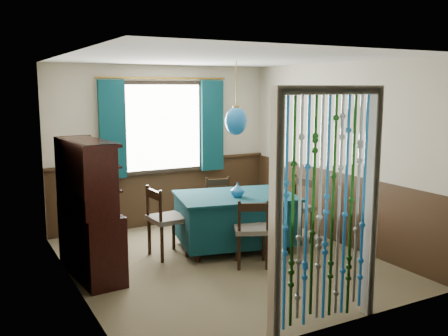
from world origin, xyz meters
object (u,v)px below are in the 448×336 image
chair_far (220,205)px  bowl_shelf (99,185)px  pendant_lamp (236,121)px  sideboard (90,228)px  vase_sideboard (87,196)px  chair_near (252,230)px  chair_left (165,219)px  chair_right (295,208)px  vase_table (237,190)px  dining_table (236,217)px

chair_far → bowl_shelf: size_ratio=3.79×
pendant_lamp → bowl_shelf: size_ratio=4.32×
sideboard → vase_sideboard: sideboard is taller
vase_sideboard → chair_near: bearing=-28.4°
chair_far → chair_left: chair_left is taller
chair_left → chair_right: (1.83, -0.29, 0.00)m
chair_far → chair_right: chair_right is taller
pendant_lamp → chair_left: bearing=171.0°
sideboard → vase_table: (1.91, -0.08, 0.27)m
chair_right → pendant_lamp: size_ratio=0.97×
chair_far → sideboard: sideboard is taller
dining_table → vase_table: vase_table is taller
chair_left → pendant_lamp: size_ratio=0.97×
vase_table → bowl_shelf: 1.89m
chair_left → chair_right: bearing=76.4°
chair_left → chair_right: chair_right is taller
dining_table → sideboard: bearing=-166.3°
chair_right → pendant_lamp: 1.53m
chair_right → bowl_shelf: 2.86m
chair_near → vase_sideboard: bearing=176.6°
chair_far → chair_left: 1.20m
vase_table → bowl_shelf: (-1.85, -0.21, 0.28)m
dining_table → chair_far: size_ratio=2.08×
chair_far → vase_sideboard: 2.12m
pendant_lamp → sideboard: bearing=-178.6°
chair_left → bowl_shelf: (-0.95, -0.50, 0.62)m
sideboard → bowl_shelf: 0.63m
chair_right → bowl_shelf: bearing=89.3°
dining_table → vase_table: 0.42m
chair_far → dining_table: bearing=92.5°
chair_left → bowl_shelf: bearing=-67.1°
dining_table → pendant_lamp: size_ratio=1.83×
dining_table → pendant_lamp: pendant_lamp is taller
chair_near → chair_far: bearing=103.2°
dining_table → bowl_shelf: 2.05m
dining_table → chair_left: 0.96m
bowl_shelf → vase_sideboard: 0.64m
chair_left → vase_table: bearing=67.9°
chair_left → vase_sideboard: 1.04m
sideboard → pendant_lamp: bearing=-3.4°
dining_table → vase_sideboard: size_ratio=9.70×
chair_near → chair_right: (1.04, 0.55, 0.04)m
chair_near → chair_left: bearing=158.4°
pendant_lamp → vase_table: 0.91m
chair_far → sideboard: size_ratio=0.53×
chair_far → vase_sideboard: vase_sideboard is taller
bowl_shelf → pendant_lamp: bearing=10.3°
chair_right → chair_left: bearing=76.1°
bowl_shelf → chair_left: bearing=27.5°
chair_near → pendant_lamp: (0.16, 0.68, 1.28)m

